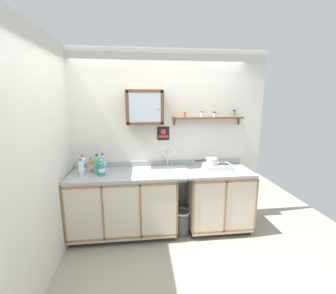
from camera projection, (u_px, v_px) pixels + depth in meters
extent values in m
plane|color=#9E9384|center=(165.00, 244.00, 3.13)|extent=(5.62, 5.62, 0.00)
cube|color=silver|center=(160.00, 140.00, 3.50)|extent=(3.22, 0.05, 2.68)
cube|color=white|center=(160.00, 51.00, 3.20)|extent=(3.22, 0.02, 0.05)
cube|color=silver|center=(43.00, 158.00, 2.43)|extent=(0.05, 3.44, 2.68)
cube|color=black|center=(125.00, 230.00, 3.40)|extent=(1.43, 0.57, 0.08)
cube|color=beige|center=(124.00, 202.00, 3.27)|extent=(1.46, 0.63, 0.83)
cube|color=#997047|center=(121.00, 186.00, 2.89)|extent=(1.46, 0.01, 0.03)
cube|color=#997047|center=(123.00, 238.00, 3.04)|extent=(1.46, 0.01, 0.03)
cube|color=#997047|center=(64.00, 216.00, 2.88)|extent=(0.02, 0.01, 0.76)
cube|color=#997047|center=(103.00, 214.00, 2.94)|extent=(0.02, 0.01, 0.76)
cube|color=#997047|center=(141.00, 212.00, 2.99)|extent=(0.02, 0.01, 0.76)
cube|color=#997047|center=(177.00, 210.00, 3.05)|extent=(0.02, 0.01, 0.76)
cube|color=black|center=(216.00, 224.00, 3.55)|extent=(0.88, 0.57, 0.08)
cube|color=beige|center=(218.00, 198.00, 3.43)|extent=(0.90, 0.63, 0.83)
cube|color=#997047|center=(227.00, 182.00, 3.04)|extent=(0.90, 0.01, 0.03)
cube|color=#997047|center=(224.00, 231.00, 3.20)|extent=(0.90, 0.01, 0.03)
cube|color=#997047|center=(193.00, 209.00, 3.07)|extent=(0.02, 0.01, 0.76)
cube|color=#997047|center=(225.00, 207.00, 3.12)|extent=(0.02, 0.01, 0.76)
cube|color=#997047|center=(256.00, 206.00, 3.17)|extent=(0.02, 0.01, 0.76)
cube|color=#9EA3A8|center=(162.00, 172.00, 3.25)|extent=(2.58, 0.66, 0.03)
cube|color=#9EA3A8|center=(160.00, 163.00, 3.53)|extent=(2.58, 0.02, 0.08)
cube|color=silver|center=(169.00, 170.00, 3.28)|extent=(0.54, 0.43, 0.01)
cube|color=slate|center=(169.00, 179.00, 3.30)|extent=(0.46, 0.35, 0.01)
cube|color=slate|center=(168.00, 171.00, 3.46)|extent=(0.46, 0.01, 0.13)
cube|color=slate|center=(170.00, 179.00, 3.12)|extent=(0.46, 0.01, 0.13)
cylinder|color=#4C4C51|center=(169.00, 179.00, 3.30)|extent=(0.04, 0.04, 0.01)
cylinder|color=silver|center=(167.00, 165.00, 3.50)|extent=(0.05, 0.05, 0.02)
cylinder|color=silver|center=(167.00, 157.00, 3.47)|extent=(0.02, 0.02, 0.23)
torus|color=silver|center=(168.00, 151.00, 3.37)|extent=(0.19, 0.02, 0.19)
cylinder|color=silver|center=(171.00, 163.00, 3.50)|extent=(0.02, 0.02, 0.05)
cube|color=silver|center=(218.00, 167.00, 3.33)|extent=(0.40, 0.27, 0.08)
cylinder|color=#2D2D2D|center=(211.00, 164.00, 3.33)|extent=(0.16, 0.16, 0.01)
cylinder|color=#2D2D2D|center=(224.00, 164.00, 3.35)|extent=(0.16, 0.16, 0.01)
cylinder|color=black|center=(214.00, 170.00, 3.20)|extent=(0.03, 0.02, 0.03)
cylinder|color=black|center=(227.00, 169.00, 3.23)|extent=(0.03, 0.02, 0.03)
cylinder|color=silver|center=(211.00, 161.00, 3.32)|extent=(0.17, 0.17, 0.08)
torus|color=silver|center=(211.00, 159.00, 3.31)|extent=(0.18, 0.18, 0.01)
cylinder|color=black|center=(201.00, 160.00, 3.26)|extent=(0.18, 0.06, 0.02)
cylinder|color=#8CB7E0|center=(103.00, 164.00, 3.22)|extent=(0.08, 0.08, 0.22)
cone|color=#8CB7E0|center=(102.00, 156.00, 3.20)|extent=(0.08, 0.08, 0.04)
cylinder|color=red|center=(102.00, 154.00, 3.19)|extent=(0.04, 0.04, 0.02)
cylinder|color=white|center=(103.00, 163.00, 3.22)|extent=(0.08, 0.08, 0.06)
cylinder|color=#4CB266|center=(97.00, 166.00, 3.12)|extent=(0.08, 0.08, 0.23)
cone|color=#4CB266|center=(97.00, 157.00, 3.09)|extent=(0.08, 0.08, 0.04)
cylinder|color=#262626|center=(97.00, 155.00, 3.08)|extent=(0.04, 0.04, 0.02)
cylinder|color=#3F8CCC|center=(97.00, 165.00, 3.11)|extent=(0.08, 0.08, 0.06)
cylinder|color=silver|center=(81.00, 169.00, 3.06)|extent=(0.08, 0.08, 0.17)
cone|color=silver|center=(81.00, 162.00, 3.04)|extent=(0.08, 0.08, 0.04)
cylinder|color=#2D59B2|center=(81.00, 160.00, 3.03)|extent=(0.04, 0.04, 0.02)
cylinder|color=white|center=(81.00, 169.00, 3.06)|extent=(0.08, 0.08, 0.05)
cylinder|color=gold|center=(91.00, 166.00, 3.21)|extent=(0.06, 0.06, 0.16)
cone|color=gold|center=(91.00, 160.00, 3.19)|extent=(0.06, 0.06, 0.03)
cylinder|color=#2D59B2|center=(91.00, 158.00, 3.18)|extent=(0.03, 0.03, 0.02)
cylinder|color=white|center=(91.00, 167.00, 3.21)|extent=(0.06, 0.06, 0.05)
cylinder|color=white|center=(83.00, 166.00, 3.20)|extent=(0.08, 0.08, 0.19)
cone|color=white|center=(82.00, 158.00, 3.17)|extent=(0.07, 0.07, 0.03)
cylinder|color=red|center=(82.00, 156.00, 3.17)|extent=(0.03, 0.03, 0.02)
cylinder|color=#3F8CCC|center=(83.00, 166.00, 3.20)|extent=(0.08, 0.08, 0.05)
cylinder|color=teal|center=(102.00, 170.00, 3.05)|extent=(0.08, 0.08, 0.17)
cone|color=teal|center=(101.00, 162.00, 3.03)|extent=(0.08, 0.08, 0.04)
cylinder|color=white|center=(101.00, 160.00, 3.03)|extent=(0.04, 0.04, 0.02)
cylinder|color=white|center=(102.00, 170.00, 3.05)|extent=(0.09, 0.09, 0.05)
cube|color=brown|center=(145.00, 107.00, 3.21)|extent=(0.52, 0.27, 0.48)
cube|color=silver|center=(145.00, 108.00, 3.08)|extent=(0.43, 0.01, 0.40)
cube|color=brown|center=(127.00, 108.00, 3.05)|extent=(0.04, 0.01, 0.45)
cube|color=brown|center=(162.00, 108.00, 3.10)|extent=(0.04, 0.01, 0.45)
cube|color=brown|center=(145.00, 91.00, 3.03)|extent=(0.49, 0.01, 0.04)
cube|color=brown|center=(145.00, 124.00, 3.12)|extent=(0.49, 0.01, 0.04)
sphere|color=olive|center=(158.00, 109.00, 3.09)|extent=(0.02, 0.02, 0.02)
cube|color=brown|center=(208.00, 118.00, 3.41)|extent=(1.07, 0.14, 0.02)
cube|color=brown|center=(174.00, 122.00, 3.42)|extent=(0.02, 0.03, 0.10)
cube|color=brown|center=(238.00, 121.00, 3.54)|extent=(0.02, 0.03, 0.10)
cylinder|color=#CC4C33|center=(185.00, 115.00, 3.35)|extent=(0.04, 0.04, 0.08)
cylinder|color=yellow|center=(185.00, 111.00, 3.34)|extent=(0.04, 0.04, 0.02)
cylinder|color=silver|center=(202.00, 115.00, 3.39)|extent=(0.04, 0.04, 0.07)
cylinder|color=#33723F|center=(202.00, 112.00, 3.38)|extent=(0.04, 0.04, 0.02)
cylinder|color=silver|center=(214.00, 115.00, 3.42)|extent=(0.04, 0.04, 0.06)
cylinder|color=black|center=(214.00, 112.00, 3.41)|extent=(0.04, 0.04, 0.02)
cylinder|color=#598C3F|center=(234.00, 114.00, 3.46)|extent=(0.04, 0.04, 0.09)
cylinder|color=black|center=(234.00, 110.00, 3.45)|extent=(0.05, 0.05, 0.02)
cube|color=black|center=(163.00, 133.00, 3.45)|extent=(0.19, 0.01, 0.21)
cube|color=red|center=(163.00, 136.00, 3.46)|extent=(0.16, 0.00, 0.04)
cylinder|color=red|center=(163.00, 132.00, 3.44)|extent=(0.08, 0.00, 0.08)
cylinder|color=#4C4C51|center=(182.00, 223.00, 3.34)|extent=(0.22, 0.22, 0.35)
torus|color=white|center=(182.00, 212.00, 3.30)|extent=(0.25, 0.25, 0.02)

